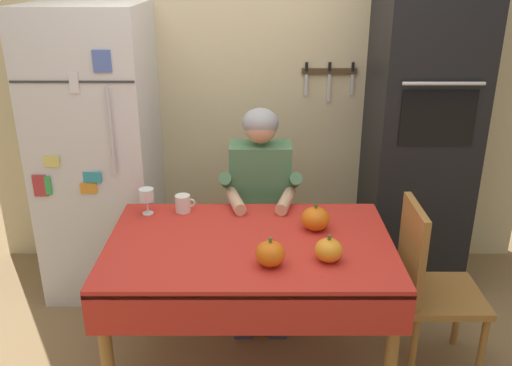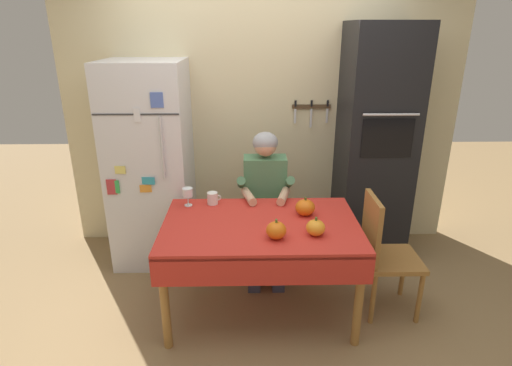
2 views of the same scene
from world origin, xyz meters
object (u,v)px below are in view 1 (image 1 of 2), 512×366
Objects in this scene: refrigerator at (100,154)px; chair_right_side at (429,282)px; wall_oven at (421,129)px; pumpkin_medium at (330,250)px; pumpkin_small at (271,254)px; coffee_mug at (184,203)px; pumpkin_large at (317,219)px; chair_behind_person at (261,216)px; wine_glass at (148,196)px; dining_table at (251,258)px; seated_person at (261,195)px.

refrigerator is 2.08m from chair_right_side.
pumpkin_medium is (-0.69, -1.09, -0.26)m from wall_oven.
pumpkin_small is at bearing -130.17° from wall_oven.
pumpkin_large reaches higher than coffee_mug.
chair_behind_person is 7.16× the size of pumpkin_medium.
refrigerator is at bearing 141.31° from pumpkin_medium.
chair_behind_person reaches higher than wine_glass.
coffee_mug is (-1.42, -0.55, -0.26)m from wall_oven.
dining_table is at bearing -31.44° from wine_glass.
seated_person is 8.57× the size of wine_glass.
chair_behind_person is 0.76m from pumpkin_large.
refrigerator is 1.48m from pumpkin_large.
pumpkin_small is (0.04, -1.00, 0.29)m from chair_behind_person.
pumpkin_medium is 0.27m from pumpkin_small.
refrigerator is 1.06m from seated_person.
wine_glass is at bearing -156.73° from seated_person.
seated_person is at bearing 28.92° from coffee_mug.
chair_behind_person is 6.40× the size of wine_glass.
seated_person is at bearing 23.27° from wine_glass.
wall_oven is 16.17× the size of pumpkin_medium.
dining_table is 12.70× the size of coffee_mug.
wine_glass is at bearing -171.08° from coffee_mug.
seated_person reaches higher than pumpkin_small.
refrigerator is 0.86× the size of wall_oven.
pumpkin_medium is at bearing -72.37° from chair_behind_person.
chair_behind_person is 8.44× the size of coffee_mug.
pumpkin_medium reaches higher than dining_table.
wall_oven is (2.00, 0.04, 0.15)m from refrigerator.
wine_glass is at bearing 167.49° from chair_right_side.
pumpkin_small reaches higher than pumpkin_medium.
pumpkin_small is at bearing -164.36° from chair_right_side.
pumpkin_large is (0.70, -0.22, 0.01)m from coffee_mug.
pumpkin_medium is (-0.54, -0.18, 0.28)m from chair_right_side.
chair_behind_person is 0.83m from wine_glass.
chair_behind_person reaches higher than pumpkin_large.
coffee_mug is 0.73m from pumpkin_large.
pumpkin_small is at bearing -51.43° from coffee_mug.
coffee_mug is 0.74m from pumpkin_small.
pumpkin_small is (0.65, -0.55, -0.05)m from wine_glass.
chair_right_side is at bearing 18.85° from pumpkin_medium.
pumpkin_small reaches higher than coffee_mug.
pumpkin_medium is (0.73, -0.54, 0.01)m from coffee_mug.
refrigerator reaches higher than pumpkin_small.
coffee_mug is at bearing 134.76° from dining_table.
dining_table is (0.95, -0.88, -0.24)m from refrigerator.
wall_oven reaches higher than dining_table.
coffee_mug is at bearing 164.43° from chair_right_side.
chair_right_side is at bearing 1.07° from dining_table.
wall_oven is 1.08m from pumpkin_large.
seated_person is 1.05m from chair_right_side.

